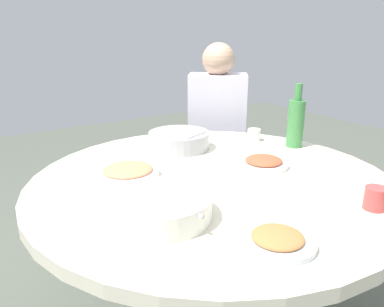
{
  "coord_description": "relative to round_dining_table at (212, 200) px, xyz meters",
  "views": [
    {
      "loc": [
        -0.76,
        -1.05,
        1.27
      ],
      "look_at": [
        -0.06,
        0.05,
        0.84
      ],
      "focal_mm": 35.08,
      "sensor_mm": 36.0,
      "label": 1
    }
  ],
  "objects": [
    {
      "name": "tea_cup_near",
      "position": [
        0.27,
        -0.48,
        0.13
      ],
      "size": [
        0.07,
        0.07,
        0.07
      ],
      "primitive_type": "cylinder",
      "color": "#CB4542",
      "rests_on": "round_dining_table"
    },
    {
      "name": "dish_shrimp",
      "position": [
        -0.26,
        0.18,
        0.11
      ],
      "size": [
        0.23,
        0.23,
        0.04
      ],
      "color": "silver",
      "rests_on": "round_dining_table"
    },
    {
      "name": "round_dining_table",
      "position": [
        0.0,
        0.0,
        0.0
      ],
      "size": [
        1.34,
        1.34,
        0.75
      ],
      "color": "#99999E",
      "rests_on": "ground"
    },
    {
      "name": "tea_cup_far",
      "position": [
        0.46,
        0.28,
        0.12
      ],
      "size": [
        0.06,
        0.06,
        0.06
      ],
      "primitive_type": "cylinder",
      "color": "white",
      "rests_on": "round_dining_table"
    },
    {
      "name": "green_bottle",
      "position": [
        0.55,
        0.11,
        0.21
      ],
      "size": [
        0.08,
        0.08,
        0.29
      ],
      "color": "#3D8542",
      "rests_on": "round_dining_table"
    },
    {
      "name": "stool_for_diner_left",
      "position": [
        0.57,
        0.74,
        -0.44
      ],
      "size": [
        0.33,
        0.33,
        0.44
      ],
      "primitive_type": "cylinder",
      "color": "brown",
      "rests_on": "ground"
    },
    {
      "name": "dish_stirfry",
      "position": [
        0.24,
        -0.01,
        0.11
      ],
      "size": [
        0.2,
        0.2,
        0.04
      ],
      "color": "white",
      "rests_on": "round_dining_table"
    },
    {
      "name": "rice_bowl",
      "position": [
        0.08,
        0.38,
        0.13
      ],
      "size": [
        0.28,
        0.28,
        0.08
      ],
      "color": "#B2B5BA",
      "rests_on": "round_dining_table"
    },
    {
      "name": "soup_bowl",
      "position": [
        -0.31,
        -0.17,
        0.12
      ],
      "size": [
        0.3,
        0.32,
        0.07
      ],
      "color": "white",
      "rests_on": "round_dining_table"
    },
    {
      "name": "dish_tofu_braise",
      "position": [
        -0.13,
        -0.46,
        0.1
      ],
      "size": [
        0.2,
        0.2,
        0.04
      ],
      "color": "silver",
      "rests_on": "round_dining_table"
    },
    {
      "name": "diner_left",
      "position": [
        0.57,
        0.74,
        0.1
      ],
      "size": [
        0.46,
        0.46,
        0.76
      ],
      "color": "#2D333D",
      "rests_on": "stool_for_diner_left"
    }
  ]
}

